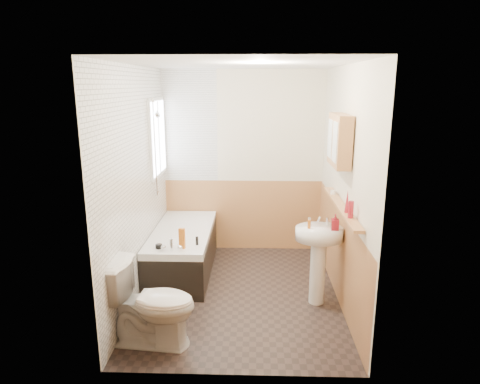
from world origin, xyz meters
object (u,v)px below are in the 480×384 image
(bathtub, at_px, (183,250))
(pine_shelf, at_px, (341,207))
(medicine_cabinet, at_px, (339,140))
(sink, at_px, (318,250))
(toilet, at_px, (151,304))

(bathtub, distance_m, pine_shelf, 2.10)
(medicine_cabinet, bearing_deg, sink, -152.10)
(toilet, relative_size, pine_shelf, 0.51)
(bathtub, bearing_deg, toilet, -91.11)
(bathtub, xyz_separation_m, medicine_cabinet, (1.74, -0.65, 1.47))
(toilet, distance_m, medicine_cabinet, 2.41)
(sink, bearing_deg, toilet, -139.91)
(bathtub, xyz_separation_m, pine_shelf, (1.77, -0.79, 0.81))
(bathtub, height_order, medicine_cabinet, medicine_cabinet)
(bathtub, height_order, sink, sink)
(bathtub, relative_size, sink, 1.66)
(toilet, bearing_deg, sink, -57.32)
(pine_shelf, distance_m, medicine_cabinet, 0.67)
(medicine_cabinet, bearing_deg, toilet, -153.24)
(bathtub, bearing_deg, pine_shelf, -24.06)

